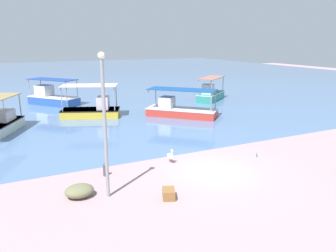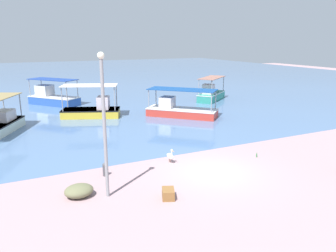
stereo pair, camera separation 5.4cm
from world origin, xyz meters
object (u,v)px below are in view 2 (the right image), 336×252
Objects in this scene: glass_bottle at (257,155)px; net_pile at (79,191)px; pelican at (170,156)px; cargo_crate at (168,194)px; fishing_boat_near_right at (93,109)px; fishing_boat_far_left at (211,94)px; fishing_boat_outer at (180,110)px; mooring_bollard at (105,169)px; fishing_boat_near_left at (53,98)px; lamp_post at (104,119)px.

net_pile is at bearing -176.78° from glass_bottle.
pelican reaches higher than cargo_crate.
fishing_boat_near_right is 12.62m from pelican.
fishing_boat_far_left is 3.90× the size of net_pile.
fishing_boat_outer is 10.90m from glass_bottle.
pelican is at bearing 3.51° from mooring_bollard.
pelican is 1.17× the size of cargo_crate.
fishing_boat_near_left is 7.60m from fishing_boat_near_right.
fishing_boat_near_left is 20.10m from pelican.
pelican is at bearing 62.97° from cargo_crate.
cargo_crate is 6.96m from glass_bottle.
mooring_bollard is at bearing 78.17° from lamp_post.
fishing_boat_near_left is 23.46m from cargo_crate.
net_pile is 9.88m from glass_bottle.
fishing_boat_far_left is at bearing 50.83° from pelican.
fishing_boat_near_right is 0.88× the size of lamp_post.
fishing_boat_near_left is 6.53× the size of pelican.
mooring_bollard is at bearing -136.18° from fishing_boat_far_left.
fishing_boat_near_right is at bearing 79.42° from mooring_bollard.
fishing_boat_near_left reaches higher than glass_bottle.
cargo_crate is 2.54× the size of glass_bottle.
fishing_boat_near_right is 7.90× the size of mooring_bollard.
lamp_post reaches higher than fishing_boat_outer.
fishing_boat_near_left is 19.99m from mooring_bollard.
fishing_boat_near_right is at bearing 74.79° from net_pile.
fishing_boat_near_left is at bearing 94.38° from cargo_crate.
lamp_post reaches higher than fishing_boat_near_right.
glass_bottle is (-0.83, -10.85, -0.48)m from fishing_boat_outer.
fishing_boat_near_right is at bearing 79.24° from lamp_post.
mooring_bollard reaches higher than cargo_crate.
glass_bottle is at bearing 3.22° from net_pile.
fishing_boat_near_right is (-13.32, -2.29, -0.03)m from fishing_boat_far_left.
glass_bottle is at bearing -66.87° from fishing_boat_near_right.
fishing_boat_near_right is 6.44× the size of pelican.
fishing_boat_outer is 11.02m from pelican.
glass_bottle is at bearing 19.21° from cargo_crate.
fishing_boat_near_right is at bearing -170.25° from fishing_boat_far_left.
fishing_boat_far_left is at bearing 9.75° from fishing_boat_near_right.
lamp_post is 8.63× the size of cargo_crate.
glass_bottle is at bearing 6.76° from lamp_post.
fishing_boat_far_left is 5.80× the size of pelican.
fishing_boat_near_right is at bearing 87.77° from cargo_crate.
pelican reaches higher than glass_bottle.
lamp_post is (-16.15, -17.22, 2.66)m from fishing_boat_far_left.
fishing_boat_far_left is 23.15m from cargo_crate.
net_pile is (-3.93, -14.45, -0.37)m from fishing_boat_near_right.
fishing_boat_near_right is 19.20× the size of glass_bottle.
mooring_bollard is at bearing -133.23° from fishing_boat_outer.
fishing_boat_near_right reaches higher than fishing_boat_near_left.
net_pile is (-17.24, -16.74, -0.39)m from fishing_boat_far_left.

